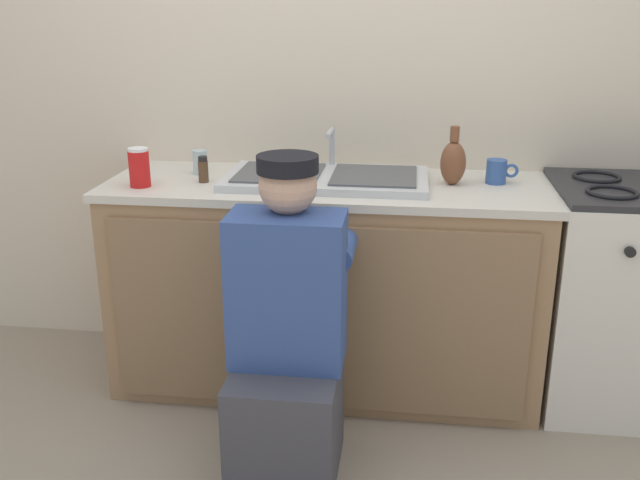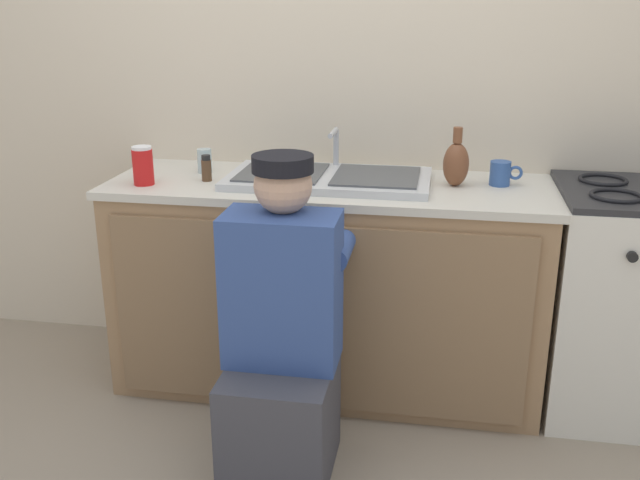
% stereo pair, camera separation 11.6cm
% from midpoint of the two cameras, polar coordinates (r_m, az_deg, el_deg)
% --- Properties ---
extents(ground_plane, '(12.00, 12.00, 0.00)m').
position_cam_midpoint_polar(ground_plane, '(2.93, -1.43, -13.79)').
color(ground_plane, gray).
extents(back_wall, '(6.00, 0.10, 2.50)m').
position_cam_midpoint_polar(back_wall, '(3.13, 0.24, 12.83)').
color(back_wall, beige).
rests_on(back_wall, ground_plane).
extents(counter_cabinet, '(1.72, 0.62, 0.85)m').
position_cam_midpoint_polar(counter_cabinet, '(2.98, -0.64, -3.92)').
color(counter_cabinet, '#997551').
rests_on(counter_cabinet, ground_plane).
extents(countertop, '(1.76, 0.62, 0.03)m').
position_cam_midpoint_polar(countertop, '(2.85, -0.65, 4.31)').
color(countertop, beige).
rests_on(countertop, counter_cabinet).
extents(sink_double_basin, '(0.80, 0.44, 0.19)m').
position_cam_midpoint_polar(sink_double_basin, '(2.85, -0.64, 5.01)').
color(sink_double_basin, silver).
rests_on(sink_double_basin, countertop).
extents(stove_range, '(0.66, 0.62, 0.91)m').
position_cam_midpoint_polar(stove_range, '(3.07, 22.44, -4.17)').
color(stove_range, silver).
rests_on(stove_range, ground_plane).
extents(plumber_person, '(0.42, 0.61, 1.10)m').
position_cam_midpoint_polar(plumber_person, '(2.43, -4.02, -8.55)').
color(plumber_person, '#3F3F47').
rests_on(plumber_person, ground_plane).
extents(spice_bottle_pepper, '(0.04, 0.04, 0.10)m').
position_cam_midpoint_polar(spice_bottle_pepper, '(2.89, -10.47, 5.55)').
color(spice_bottle_pepper, '#513823').
rests_on(spice_bottle_pepper, countertop).
extents(soda_cup_red, '(0.08, 0.08, 0.15)m').
position_cam_midpoint_polar(soda_cup_red, '(2.87, -15.39, 5.61)').
color(soda_cup_red, red).
rests_on(soda_cup_red, countertop).
extents(water_glass, '(0.06, 0.06, 0.10)m').
position_cam_midpoint_polar(water_glass, '(3.03, -10.67, 6.14)').
color(water_glass, '#ADC6CC').
rests_on(water_glass, countertop).
extents(coffee_mug, '(0.13, 0.08, 0.09)m').
position_cam_midpoint_polar(coffee_mug, '(2.90, 12.87, 5.36)').
color(coffee_mug, '#335699').
rests_on(coffee_mug, countertop).
extents(vase_decorative, '(0.10, 0.10, 0.23)m').
position_cam_midpoint_polar(vase_decorative, '(2.84, 9.45, 6.18)').
color(vase_decorative, brown).
rests_on(vase_decorative, countertop).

